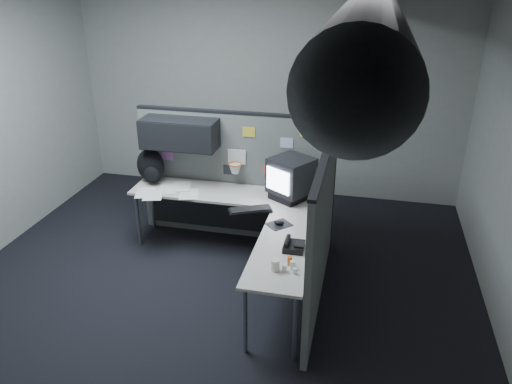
% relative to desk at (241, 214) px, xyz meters
% --- Properties ---
extents(room, '(5.62, 5.62, 3.22)m').
position_rel_desk_xyz_m(room, '(0.41, -0.70, 1.48)').
color(room, black).
rests_on(room, ground).
extents(partition_back, '(2.44, 0.42, 1.63)m').
position_rel_desk_xyz_m(partition_back, '(-0.40, 0.53, 0.38)').
color(partition_back, '#5D5F5C').
rests_on(partition_back, ground).
extents(partition_right, '(0.07, 2.23, 1.63)m').
position_rel_desk_xyz_m(partition_right, '(0.95, -0.49, 0.21)').
color(partition_right, '#5D5F5C').
rests_on(partition_right, ground).
extents(desk, '(2.31, 2.11, 0.73)m').
position_rel_desk_xyz_m(desk, '(0.00, 0.00, 0.00)').
color(desk, beige).
rests_on(desk, ground).
extents(monitor, '(0.58, 0.58, 0.48)m').
position_rel_desk_xyz_m(monitor, '(0.51, 0.30, 0.37)').
color(monitor, black).
rests_on(monitor, desk).
extents(keyboard, '(0.49, 0.36, 0.04)m').
position_rel_desk_xyz_m(keyboard, '(0.14, -0.15, 0.14)').
color(keyboard, black).
rests_on(keyboard, desk).
extents(mouse, '(0.30, 0.30, 0.05)m').
position_rel_desk_xyz_m(mouse, '(0.50, -0.38, 0.13)').
color(mouse, black).
rests_on(mouse, desk).
extents(phone, '(0.20, 0.22, 0.10)m').
position_rel_desk_xyz_m(phone, '(0.72, -0.83, 0.15)').
color(phone, black).
rests_on(phone, desk).
extents(bottles, '(0.14, 0.17, 0.09)m').
position_rel_desk_xyz_m(bottles, '(0.75, -1.16, 0.15)').
color(bottles, silver).
rests_on(bottles, desk).
extents(cup, '(0.10, 0.10, 0.11)m').
position_rel_desk_xyz_m(cup, '(0.62, -1.22, 0.17)').
color(cup, silver).
rests_on(cup, desk).
extents(papers, '(0.80, 0.67, 0.02)m').
position_rel_desk_xyz_m(papers, '(-0.94, 0.13, 0.12)').
color(papers, white).
rests_on(papers, desk).
extents(backpack, '(0.38, 0.34, 0.42)m').
position_rel_desk_xyz_m(backpack, '(-1.24, 0.38, 0.32)').
color(backpack, black).
rests_on(backpack, desk).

